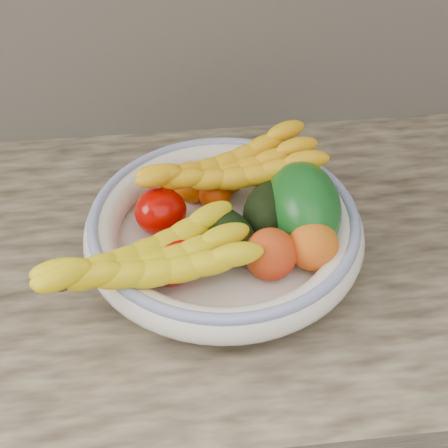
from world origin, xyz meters
TOP-DOWN VIEW (x-y plane):
  - kitchen_counter at (0.00, 1.69)m, footprint 2.44×0.66m
  - fruit_bowl at (0.00, 1.66)m, footprint 0.39×0.39m
  - clementine_back_left at (-0.04, 1.76)m, footprint 0.07×0.07m
  - clementine_back_right at (0.02, 1.77)m, footprint 0.07×0.07m
  - clementine_back_mid at (-0.01, 1.74)m, footprint 0.07×0.07m
  - tomato_left at (-0.09, 1.69)m, footprint 0.09×0.09m
  - tomato_near_left at (-0.08, 1.60)m, footprint 0.09×0.09m
  - avocado_center at (-0.00, 1.63)m, footprint 0.11×0.12m
  - avocado_right at (0.07, 1.68)m, footprint 0.12×0.13m
  - green_mango at (0.11, 1.67)m, footprint 0.14×0.16m
  - peach_front at (0.05, 1.59)m, footprint 0.09×0.09m
  - peach_right at (0.11, 1.60)m, footprint 0.09×0.09m
  - banana_bunch_back at (0.02, 1.74)m, footprint 0.30×0.17m
  - banana_bunch_front at (-0.11, 1.57)m, footprint 0.32×0.21m

SIDE VIEW (x-z plane):
  - kitchen_counter at x=0.00m, z-range -0.24..1.16m
  - fruit_bowl at x=0.00m, z-range 0.91..0.99m
  - clementine_back_left at x=-0.04m, z-range 0.93..0.98m
  - clementine_back_right at x=0.02m, z-range 0.93..0.98m
  - clementine_back_mid at x=-0.01m, z-range 0.93..0.98m
  - tomato_left at x=-0.09m, z-range 0.93..1.00m
  - tomato_near_left at x=-0.08m, z-range 0.93..1.00m
  - avocado_center at x=0.00m, z-range 0.93..1.00m
  - avocado_right at x=0.07m, z-range 0.93..1.00m
  - peach_front at x=0.05m, z-range 0.93..1.00m
  - peach_right at x=0.11m, z-range 0.93..1.00m
  - green_mango at x=0.11m, z-range 0.91..1.04m
  - banana_bunch_front at x=-0.11m, z-range 0.94..1.02m
  - banana_bunch_back at x=0.02m, z-range 0.95..1.03m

